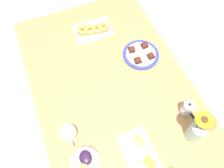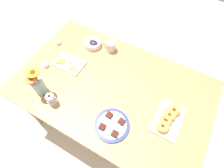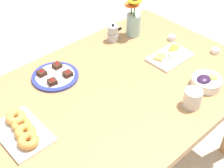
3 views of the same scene
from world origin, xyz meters
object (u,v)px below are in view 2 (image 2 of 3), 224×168
Objects in this scene: croissant_platter at (168,119)px; dessert_plate at (112,125)px; dining_table at (112,92)px; moka_pot at (51,100)px; flower_vase at (38,85)px; grape_bowl at (93,43)px; jam_cup_berry at (46,65)px; cheese_platter at (69,63)px; jam_cup_honey at (58,42)px; coffee_mug at (110,46)px.

croissant_platter is 0.41m from dessert_plate.
moka_pot is at bearing 46.69° from dining_table.
dining_table is 6.28× the size of dessert_plate.
croissant_platter is (-0.49, 0.05, 0.11)m from dining_table.
dessert_plate is 0.99× the size of flower_vase.
jam_cup_berry is (0.23, 0.41, -0.01)m from grape_bowl.
jam_cup_berry is at bearing -13.50° from dessert_plate.
dining_table is at bearing -133.31° from moka_pot.
grape_bowl is 0.61× the size of cheese_platter.
croissant_platter is 5.89× the size of jam_cup_honey.
jam_cup_honey is at bearing -65.82° from flower_vase.
moka_pot reaches higher than jam_cup_berry.
flower_vase is (-0.22, 0.48, 0.07)m from jam_cup_honey.
dessert_plate is at bearing -177.61° from flower_vase.
flower_vase reaches higher than grape_bowl.
jam_cup_honey is (0.69, -0.17, 0.10)m from dining_table.
flower_vase reaches higher than dessert_plate.
grape_bowl is at bearing -97.93° from flower_vase.
flower_vase is at bearing 2.39° from dessert_plate.
moka_pot is (0.49, 0.06, 0.04)m from dessert_plate.
croissant_platter is (-0.70, 0.40, -0.02)m from coffee_mug.
dining_table is at bearing 121.23° from coffee_mug.
coffee_mug is at bearing -29.43° from croissant_platter.
flower_vase is at bearing 82.07° from grape_bowl.
grape_bowl is (0.17, 0.04, -0.02)m from coffee_mug.
flower_vase reaches higher than jam_cup_berry.
croissant_platter and dessert_plate have the same top height.
croissant_platter reaches higher than jam_cup_berry.
croissant_platter is (-0.94, 0.07, 0.01)m from cheese_platter.
grape_bowl is 3.30× the size of jam_cup_berry.
dining_table is 13.45× the size of moka_pot.
dining_table is 12.93× the size of coffee_mug.
dining_table is at bearing 166.09° from jam_cup_honey.
dining_table is at bearing -170.69° from jam_cup_berry.
dessert_plate is (-0.85, 0.46, -0.00)m from jam_cup_honey.
cheese_platter is at bearing -2.39° from dining_table.
cheese_platter is at bearing -26.60° from dessert_plate.
grape_bowl reaches higher than cheese_platter.
cheese_platter is 1.02× the size of dessert_plate.
jam_cup_berry is at bearing -56.43° from flower_vase.
moka_pot is at bearing 108.00° from cheese_platter.
dining_table is 0.34m from dessert_plate.
grape_bowl is at bearing -102.29° from cheese_platter.
cheese_platter is 0.68m from dessert_plate.
jam_cup_honey is (1.18, -0.22, -0.01)m from croissant_platter.
dining_table is 0.43m from coffee_mug.
grape_bowl is 0.62× the size of flower_vase.
jam_cup_honey is at bearing 24.81° from grape_bowl.
dessert_plate is at bearing 34.99° from croissant_platter.
moka_pot is at bearing 165.29° from flower_vase.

